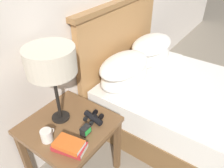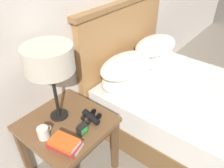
# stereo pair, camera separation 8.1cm
# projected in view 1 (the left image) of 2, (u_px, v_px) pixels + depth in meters

# --- Properties ---
(ground_plane) EXTENTS (20.00, 20.00, 0.00)m
(ground_plane) POSITION_uv_depth(u_px,v_px,m) (189.00, 166.00, 1.94)
(ground_plane) COLOR gray
(ground_plane) RESTS_ON ground
(nightstand) EXTENTS (0.58, 0.58, 0.59)m
(nightstand) POSITION_uv_depth(u_px,v_px,m) (69.00, 132.00, 1.60)
(nightstand) COLOR brown
(nightstand) RESTS_ON ground_plane
(bed) EXTENTS (1.35, 1.94, 1.20)m
(bed) POSITION_uv_depth(u_px,v_px,m) (189.00, 105.00, 2.14)
(bed) COLOR brown
(bed) RESTS_ON ground_plane
(table_lamp) EXTENTS (0.32, 0.32, 0.56)m
(table_lamp) POSITION_uv_depth(u_px,v_px,m) (51.00, 62.00, 1.34)
(table_lamp) COLOR black
(table_lamp) RESTS_ON nightstand
(book_on_nightstand) EXTENTS (0.17, 0.23, 0.04)m
(book_on_nightstand) POSITION_uv_depth(u_px,v_px,m) (69.00, 147.00, 1.36)
(book_on_nightstand) COLOR silver
(book_on_nightstand) RESTS_ON nightstand
(book_stacked_on_top) EXTENTS (0.14, 0.20, 0.03)m
(book_stacked_on_top) POSITION_uv_depth(u_px,v_px,m) (69.00, 144.00, 1.34)
(book_stacked_on_top) COLOR silver
(book_stacked_on_top) RESTS_ON book_on_nightstand
(binoculars_pair) EXTENTS (0.15, 0.16, 0.05)m
(binoculars_pair) POSITION_uv_depth(u_px,v_px,m) (93.00, 118.00, 1.57)
(binoculars_pair) COLOR black
(binoculars_pair) RESTS_ON nightstand
(coffee_mug) EXTENTS (0.10, 0.08, 0.08)m
(coffee_mug) POSITION_uv_depth(u_px,v_px,m) (47.00, 135.00, 1.41)
(coffee_mug) COLOR silver
(coffee_mug) RESTS_ON nightstand
(alarm_clock) EXTENTS (0.07, 0.05, 0.06)m
(alarm_clock) POSITION_uv_depth(u_px,v_px,m) (86.00, 130.00, 1.46)
(alarm_clock) COLOR black
(alarm_clock) RESTS_ON nightstand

